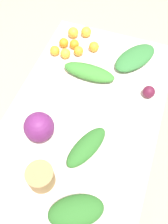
{
  "coord_description": "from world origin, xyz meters",
  "views": [
    {
      "loc": [
        0.72,
        0.25,
        2.02
      ],
      "look_at": [
        0.0,
        0.0,
        0.79
      ],
      "focal_mm": 40.0,
      "sensor_mm": 36.0,
      "label": 1
    }
  ],
  "objects_px": {
    "beet_root": "(149,92)",
    "orange_0": "(64,43)",
    "paper_bag": "(41,177)",
    "greens_bunch_chard": "(89,72)",
    "orange_4": "(73,32)",
    "orange_2": "(79,51)",
    "greens_bunch_dandelion": "(76,211)",
    "orange_5": "(65,54)",
    "orange_7": "(86,32)",
    "orange_6": "(55,51)",
    "greens_bunch_beet_tops": "(86,147)",
    "orange_1": "(94,47)",
    "orange_3": "(74,44)",
    "cabbage_purple": "(39,127)",
    "greens_bunch_scallion": "(135,58)"
  },
  "relations": [
    {
      "from": "greens_bunch_beet_tops",
      "to": "orange_2",
      "type": "xyz_separation_m",
      "value": [
        -0.65,
        -0.28,
        -0.0
      ]
    },
    {
      "from": "greens_bunch_beet_tops",
      "to": "greens_bunch_scallion",
      "type": "bearing_deg",
      "value": 172.54
    },
    {
      "from": "greens_bunch_dandelion",
      "to": "orange_0",
      "type": "bearing_deg",
      "value": -155.13
    },
    {
      "from": "orange_4",
      "to": "paper_bag",
      "type": "bearing_deg",
      "value": 12.25
    },
    {
      "from": "cabbage_purple",
      "to": "orange_4",
      "type": "xyz_separation_m",
      "value": [
        -0.8,
        -0.11,
        -0.04
      ]
    },
    {
      "from": "orange_4",
      "to": "orange_5",
      "type": "relative_size",
      "value": 1.12
    },
    {
      "from": "paper_bag",
      "to": "greens_bunch_dandelion",
      "type": "height_order",
      "value": "paper_bag"
    },
    {
      "from": "greens_bunch_dandelion",
      "to": "orange_4",
      "type": "distance_m",
      "value": 1.21
    },
    {
      "from": "orange_2",
      "to": "paper_bag",
      "type": "bearing_deg",
      "value": 8.24
    },
    {
      "from": "greens_bunch_dandelion",
      "to": "orange_1",
      "type": "height_order",
      "value": "greens_bunch_dandelion"
    },
    {
      "from": "paper_bag",
      "to": "greens_bunch_chard",
      "type": "relative_size",
      "value": 0.4
    },
    {
      "from": "greens_bunch_beet_tops",
      "to": "orange_5",
      "type": "xyz_separation_m",
      "value": [
        -0.6,
        -0.36,
        -0.0
      ]
    },
    {
      "from": "orange_2",
      "to": "orange_4",
      "type": "distance_m",
      "value": 0.18
    },
    {
      "from": "greens_bunch_chard",
      "to": "beet_root",
      "type": "xyz_separation_m",
      "value": [
        0.03,
        0.39,
        -0.0
      ]
    },
    {
      "from": "orange_0",
      "to": "greens_bunch_scallion",
      "type": "bearing_deg",
      "value": 93.11
    },
    {
      "from": "greens_bunch_beet_tops",
      "to": "greens_bunch_scallion",
      "type": "xyz_separation_m",
      "value": [
        -0.72,
        0.09,
        -0.0
      ]
    },
    {
      "from": "greens_bunch_dandelion",
      "to": "orange_7",
      "type": "relative_size",
      "value": 3.59
    },
    {
      "from": "cabbage_purple",
      "to": "orange_6",
      "type": "xyz_separation_m",
      "value": [
        -0.59,
        -0.17,
        -0.05
      ]
    },
    {
      "from": "beet_root",
      "to": "orange_0",
      "type": "bearing_deg",
      "value": -109.2
    },
    {
      "from": "cabbage_purple",
      "to": "beet_root",
      "type": "bearing_deg",
      "value": 132.23
    },
    {
      "from": "orange_0",
      "to": "orange_5",
      "type": "distance_m",
      "value": 0.11
    },
    {
      "from": "greens_bunch_scallion",
      "to": "beet_root",
      "type": "distance_m",
      "value": 0.29
    },
    {
      "from": "paper_bag",
      "to": "orange_4",
      "type": "height_order",
      "value": "paper_bag"
    },
    {
      "from": "cabbage_purple",
      "to": "orange_0",
      "type": "distance_m",
      "value": 0.7
    },
    {
      "from": "paper_bag",
      "to": "greens_bunch_dandelion",
      "type": "relative_size",
      "value": 0.52
    },
    {
      "from": "beet_root",
      "to": "orange_2",
      "type": "bearing_deg",
      "value": -109.48
    },
    {
      "from": "greens_bunch_chard",
      "to": "orange_2",
      "type": "bearing_deg",
      "value": -140.58
    },
    {
      "from": "paper_bag",
      "to": "greens_bunch_beet_tops",
      "type": "relative_size",
      "value": 0.47
    },
    {
      "from": "greens_bunch_chard",
      "to": "orange_7",
      "type": "height_order",
      "value": "greens_bunch_chard"
    },
    {
      "from": "orange_0",
      "to": "beet_root",
      "type": "bearing_deg",
      "value": 70.8
    },
    {
      "from": "orange_0",
      "to": "orange_4",
      "type": "distance_m",
      "value": 0.12
    },
    {
      "from": "orange_6",
      "to": "orange_0",
      "type": "bearing_deg",
      "value": 162.47
    },
    {
      "from": "orange_0",
      "to": "orange_4",
      "type": "height_order",
      "value": "orange_4"
    },
    {
      "from": "orange_2",
      "to": "orange_3",
      "type": "relative_size",
      "value": 1.01
    },
    {
      "from": "orange_0",
      "to": "orange_7",
      "type": "relative_size",
      "value": 0.9
    },
    {
      "from": "cabbage_purple",
      "to": "orange_7",
      "type": "distance_m",
      "value": 0.84
    },
    {
      "from": "orange_0",
      "to": "orange_6",
      "type": "xyz_separation_m",
      "value": [
        0.09,
        -0.03,
        0.0
      ]
    },
    {
      "from": "greens_bunch_dandelion",
      "to": "orange_7",
      "type": "bearing_deg",
      "value": -162.99
    },
    {
      "from": "orange_3",
      "to": "orange_5",
      "type": "relative_size",
      "value": 0.97
    },
    {
      "from": "orange_1",
      "to": "orange_5",
      "type": "bearing_deg",
      "value": -52.26
    },
    {
      "from": "greens_bunch_scallion",
      "to": "greens_bunch_beet_tops",
      "type": "bearing_deg",
      "value": -7.46
    },
    {
      "from": "greens_bunch_beet_tops",
      "to": "orange_6",
      "type": "height_order",
      "value": "greens_bunch_beet_tops"
    },
    {
      "from": "greens_bunch_scallion",
      "to": "orange_6",
      "type": "xyz_separation_m",
      "value": [
        0.12,
        -0.53,
        -0.0
      ]
    },
    {
      "from": "orange_2",
      "to": "orange_3",
      "type": "xyz_separation_m",
      "value": [
        -0.05,
        -0.05,
        -0.0
      ]
    },
    {
      "from": "greens_bunch_dandelion",
      "to": "orange_4",
      "type": "xyz_separation_m",
      "value": [
        -1.12,
        -0.44,
        -0.01
      ]
    },
    {
      "from": "orange_4",
      "to": "greens_bunch_beet_tops",
      "type": "bearing_deg",
      "value": 25.29
    },
    {
      "from": "greens_bunch_dandelion",
      "to": "orange_7",
      "type": "xyz_separation_m",
      "value": [
        -1.16,
        -0.36,
        -0.01
      ]
    },
    {
      "from": "greens_bunch_chard",
      "to": "beet_root",
      "type": "relative_size",
      "value": 4.51
    },
    {
      "from": "greens_bunch_dandelion",
      "to": "greens_bunch_scallion",
      "type": "bearing_deg",
      "value": 178.21
    },
    {
      "from": "orange_6",
      "to": "greens_bunch_scallion",
      "type": "bearing_deg",
      "value": 102.58
    }
  ]
}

